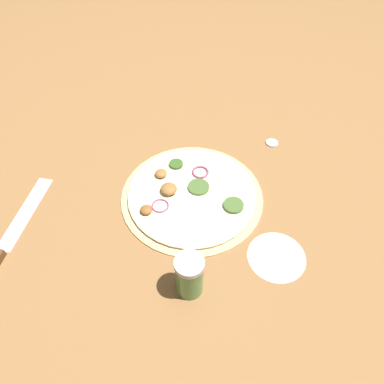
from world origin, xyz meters
name	(u,v)px	position (x,y,z in m)	size (l,w,h in m)	color
ground_plane	(192,197)	(0.00, 0.00, 0.00)	(3.00, 3.00, 0.00)	olive
pizza	(191,195)	(0.00, 0.00, 0.01)	(0.34, 0.34, 0.03)	#D6B77A
spice_jar	(189,276)	(-0.11, -0.21, 0.05)	(0.06, 0.06, 0.10)	#4C7F42
loose_cap	(272,142)	(0.28, 0.07, 0.00)	(0.03, 0.03, 0.01)	#B2B2B7
flour_patch	(276,257)	(0.08, -0.23, 0.00)	(0.12, 0.12, 0.00)	white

